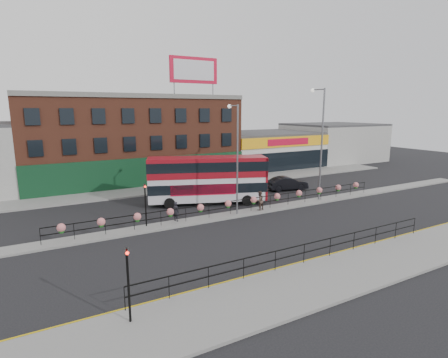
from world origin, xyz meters
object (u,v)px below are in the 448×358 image
double_decker_bus (208,175)px  car (287,183)px  lamp_column_east (320,135)px  pedestrian_b (260,201)px  pedestrian_a (176,211)px  lamp_column_west (236,150)px

double_decker_bus → car: (10.02, 0.88, -1.95)m
double_decker_bus → lamp_column_east: lamp_column_east is taller
car → lamp_column_east: size_ratio=0.45×
pedestrian_b → lamp_column_east: size_ratio=0.16×
pedestrian_a → lamp_column_east: size_ratio=0.15×
double_decker_bus → pedestrian_a: bearing=-140.1°
double_decker_bus → lamp_column_east: bearing=-22.3°
pedestrian_b → lamp_column_east: bearing=171.9°
pedestrian_b → lamp_column_west: (-2.28, 0.18, 4.46)m
car → lamp_column_west: 11.86m
car → pedestrian_b: size_ratio=2.84×
pedestrian_a → lamp_column_east: (14.46, -0.09, 5.44)m
pedestrian_a → pedestrian_b: (7.40, -0.59, 0.06)m
double_decker_bus → car: bearing=5.0°
car → lamp_column_west: lamp_column_west is taller
lamp_column_west → double_decker_bus: bearing=95.8°
lamp_column_west → lamp_column_east: lamp_column_east is taller
double_decker_bus → lamp_column_west: bearing=-84.2°
double_decker_bus → pedestrian_b: double_decker_bus is taller
lamp_column_east → pedestrian_b: bearing=-176.0°
double_decker_bus → lamp_column_west: lamp_column_west is taller
lamp_column_east → pedestrian_a: bearing=179.6°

